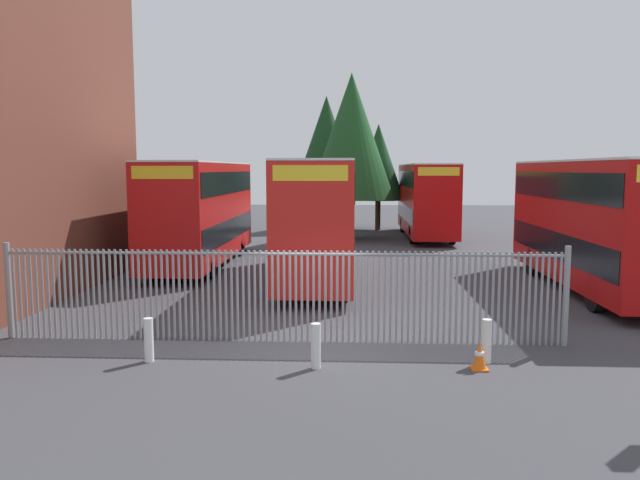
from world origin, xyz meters
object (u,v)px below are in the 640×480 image
Objects in this scene: double_decker_bus_near_gate at (594,219)px; double_decker_bus_behind_fence_right at (201,209)px; bollard_near_right at (487,341)px; double_decker_bus_far_back at (426,197)px; double_decker_bus_behind_fence_left at (320,215)px; traffic_cone_by_gate at (480,356)px; bollard_center_front at (316,346)px; bollard_near_left at (149,340)px.

double_decker_bus_behind_fence_right is (-14.59, 4.91, 0.00)m from double_decker_bus_near_gate.
double_decker_bus_far_back is at bearing 86.33° from bollard_near_right.
double_decker_bus_behind_fence_left is 18.32× the size of traffic_cone_by_gate.
double_decker_bus_behind_fence_right is 11.38× the size of bollard_near_right.
traffic_cone_by_gate is at bearing 1.35° from bollard_center_front.
bollard_near_right is (-1.59, -24.80, -1.95)m from double_decker_bus_far_back.
double_decker_bus_behind_fence_right is 15.86m from double_decker_bus_far_back.
double_decker_bus_behind_fence_right is at bearing 125.01° from bollard_near_right.
traffic_cone_by_gate is (3.81, -10.35, -2.13)m from double_decker_bus_behind_fence_left.
double_decker_bus_far_back is at bearing 85.87° from traffic_cone_by_gate.
double_decker_bus_behind_fence_left is 1.00× the size of double_decker_bus_far_back.
double_decker_bus_far_back is (-3.70, 16.45, 0.00)m from double_decker_bus_near_gate.
double_decker_bus_near_gate is 16.86m from double_decker_bus_far_back.
double_decker_bus_far_back is 11.38× the size of bollard_near_right.
bollard_near_right is 0.55m from traffic_cone_by_gate.
bollard_near_right is (7.19, 0.26, 0.00)m from bollard_near_left.
bollard_near_right reaches higher than traffic_cone_by_gate.
double_decker_bus_behind_fence_left reaches higher than traffic_cone_by_gate.
double_decker_bus_behind_fence_left is 10.87m from bollard_near_right.
double_decker_bus_far_back is 11.38× the size of bollard_center_front.
bollard_near_right is 1.61× the size of traffic_cone_by_gate.
double_decker_bus_far_back is 11.38× the size of bollard_near_left.
double_decker_bus_behind_fence_left is (-9.33, 1.54, 0.00)m from double_decker_bus_near_gate.
bollard_near_left is 6.97m from traffic_cone_by_gate.
double_decker_bus_near_gate and double_decker_bus_behind_fence_right have the same top height.
double_decker_bus_near_gate is at bearing 57.67° from bollard_near_right.
traffic_cone_by_gate is (6.96, -0.20, -0.19)m from bollard_near_left.
double_decker_bus_near_gate reaches higher than bollard_near_right.
bollard_center_front is (0.44, -10.43, -1.95)m from double_decker_bus_behind_fence_left.
bollard_center_front is (-5.19, -25.34, -1.95)m from double_decker_bus_far_back.
double_decker_bus_behind_fence_left reaches higher than bollard_center_front.
double_decker_bus_behind_fence_left is 1.00× the size of double_decker_bus_behind_fence_right.
double_decker_bus_near_gate is 15.29m from bollard_near_left.
double_decker_bus_behind_fence_right is at bearing 147.29° from double_decker_bus_behind_fence_left.
double_decker_bus_near_gate reaches higher than bollard_center_front.
double_decker_bus_behind_fence_left is at bearing -110.70° from double_decker_bus_far_back.
bollard_near_left is at bearing -107.25° from double_decker_bus_behind_fence_left.
bollard_center_front is 3.64m from bollard_near_right.
double_decker_bus_behind_fence_right is 1.00× the size of double_decker_bus_far_back.
bollard_near_right is at bearing -67.78° from double_decker_bus_behind_fence_left.
bollard_near_left is at bearing -177.95° from bollard_near_right.
double_decker_bus_near_gate is 11.38× the size of bollard_near_left.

